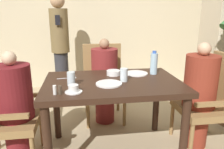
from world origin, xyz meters
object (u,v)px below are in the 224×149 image
(teacup_with_saucer, at_px, (73,89))
(glass_tall_near, at_px, (124,75))
(diner_in_far_chair, at_px, (105,81))
(chair_far_side, at_px, (103,80))
(diner_in_left_chair, at_px, (15,108))
(chair_right_side, at_px, (212,99))
(plate_main_left, at_px, (109,84))
(standing_host, at_px, (60,45))
(water_bottle, at_px, (154,63))
(plate_main_right, at_px, (136,73))
(bowl_small, at_px, (113,73))
(glass_tall_mid, at_px, (71,79))
(diner_in_right_chair, at_px, (199,95))

(teacup_with_saucer, relative_size, glass_tall_near, 1.14)
(diner_in_far_chair, height_order, glass_tall_near, diner_in_far_chair)
(chair_far_side, bearing_deg, diner_in_left_chair, -137.24)
(diner_in_left_chair, height_order, teacup_with_saucer, diner_in_left_chair)
(chair_right_side, bearing_deg, plate_main_left, -174.94)
(standing_host, bearing_deg, plate_main_left, -71.85)
(water_bottle, bearing_deg, diner_in_left_chair, -172.47)
(standing_host, bearing_deg, plate_main_right, -57.34)
(bowl_small, bearing_deg, standing_host, 114.80)
(diner_in_far_chair, relative_size, plate_main_left, 4.61)
(plate_main_right, relative_size, water_bottle, 0.96)
(teacup_with_saucer, bearing_deg, glass_tall_near, 26.84)
(diner_in_left_chair, bearing_deg, diner_in_far_chair, 37.11)
(bowl_small, xyz_separation_m, glass_tall_near, (0.06, -0.22, 0.04))
(teacup_with_saucer, distance_m, bowl_small, 0.59)
(chair_far_side, relative_size, glass_tall_mid, 7.95)
(chair_right_side, distance_m, bowl_small, 1.04)
(standing_host, height_order, water_bottle, standing_host)
(bowl_small, distance_m, water_bottle, 0.42)
(diner_in_left_chair, height_order, chair_right_side, diner_in_left_chair)
(plate_main_right, xyz_separation_m, glass_tall_near, (-0.18, -0.22, 0.05))
(diner_in_right_chair, height_order, bowl_small, diner_in_right_chair)
(diner_in_left_chair, relative_size, teacup_with_saucer, 7.58)
(standing_host, xyz_separation_m, water_bottle, (1.04, -1.37, -0.02))
(water_bottle, distance_m, glass_tall_near, 0.41)
(diner_in_right_chair, xyz_separation_m, glass_tall_mid, (-1.25, -0.08, 0.25))
(standing_host, distance_m, plate_main_left, 1.73)
(standing_host, xyz_separation_m, plate_main_left, (0.54, -1.64, -0.12))
(glass_tall_mid, bearing_deg, plate_main_left, -2.96)
(chair_far_side, height_order, plate_main_left, chair_far_side)
(teacup_with_saucer, xyz_separation_m, water_bottle, (0.80, 0.43, 0.09))
(teacup_with_saucer, bearing_deg, diner_in_far_chair, 69.04)
(teacup_with_saucer, xyz_separation_m, glass_tall_mid, (-0.02, 0.17, 0.04))
(plate_main_right, bearing_deg, bowl_small, -179.46)
(glass_tall_mid, bearing_deg, standing_host, 97.50)
(plate_main_left, xyz_separation_m, glass_tall_near, (0.15, 0.07, 0.05))
(plate_main_right, height_order, water_bottle, water_bottle)
(chair_right_side, height_order, plate_main_left, chair_right_side)
(diner_in_right_chair, height_order, glass_tall_mid, diner_in_right_chair)
(glass_tall_near, bearing_deg, chair_far_side, 96.87)
(diner_in_far_chair, distance_m, chair_right_side, 1.22)
(bowl_small, bearing_deg, glass_tall_mid, -146.05)
(chair_far_side, relative_size, diner_in_right_chair, 0.88)
(plate_main_left, bearing_deg, diner_in_left_chair, 173.47)
(bowl_small, bearing_deg, plate_main_left, -106.21)
(chair_right_side, xyz_separation_m, glass_tall_mid, (-1.40, -0.08, 0.30))
(chair_right_side, relative_size, standing_host, 0.59)
(diner_in_left_chair, height_order, diner_in_right_chair, diner_in_right_chair)
(diner_in_left_chair, xyz_separation_m, glass_tall_near, (0.98, -0.02, 0.27))
(plate_main_left, bearing_deg, diner_in_right_chair, 5.86)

